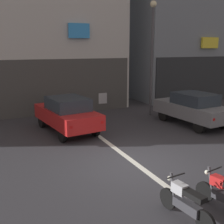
{
  "coord_description": "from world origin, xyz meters",
  "views": [
    {
      "loc": [
        -4.49,
        -7.89,
        3.87
      ],
      "look_at": [
        -0.01,
        2.0,
        1.4
      ],
      "focal_mm": 45.91,
      "sensor_mm": 36.0,
      "label": 1
    }
  ],
  "objects_px": {
    "car_red_crossing_near": "(67,113)",
    "street_lamp": "(152,47)",
    "car_grey_parked_kerbside": "(193,108)",
    "car_silver_down_street": "(86,92)",
    "motorcycle_silver_row_leftmost": "(185,201)"
  },
  "relations": [
    {
      "from": "car_silver_down_street",
      "to": "street_lamp",
      "type": "bearing_deg",
      "value": -62.58
    },
    {
      "from": "car_red_crossing_near",
      "to": "street_lamp",
      "type": "xyz_separation_m",
      "value": [
        5.3,
        1.29,
        2.98
      ]
    },
    {
      "from": "car_red_crossing_near",
      "to": "motorcycle_silver_row_leftmost",
      "type": "xyz_separation_m",
      "value": [
        0.52,
        -7.92,
        -0.43
      ]
    },
    {
      "from": "car_red_crossing_near",
      "to": "street_lamp",
      "type": "distance_m",
      "value": 6.22
    },
    {
      "from": "car_red_crossing_near",
      "to": "motorcycle_silver_row_leftmost",
      "type": "height_order",
      "value": "car_red_crossing_near"
    },
    {
      "from": "car_silver_down_street",
      "to": "street_lamp",
      "type": "distance_m",
      "value": 5.88
    },
    {
      "from": "motorcycle_silver_row_leftmost",
      "to": "car_silver_down_street",
      "type": "bearing_deg",
      "value": 79.88
    },
    {
      "from": "car_red_crossing_near",
      "to": "street_lamp",
      "type": "height_order",
      "value": "street_lamp"
    },
    {
      "from": "car_red_crossing_near",
      "to": "motorcycle_silver_row_leftmost",
      "type": "distance_m",
      "value": 7.94
    },
    {
      "from": "car_grey_parked_kerbside",
      "to": "car_silver_down_street",
      "type": "xyz_separation_m",
      "value": [
        -3.15,
        7.18,
        0.0
      ]
    },
    {
      "from": "car_grey_parked_kerbside",
      "to": "motorcycle_silver_row_leftmost",
      "type": "xyz_separation_m",
      "value": [
        -5.6,
        -6.52,
        -0.43
      ]
    },
    {
      "from": "car_red_crossing_near",
      "to": "street_lamp",
      "type": "bearing_deg",
      "value": 13.68
    },
    {
      "from": "car_red_crossing_near",
      "to": "car_silver_down_street",
      "type": "relative_size",
      "value": 1.0
    },
    {
      "from": "street_lamp",
      "to": "motorcycle_silver_row_leftmost",
      "type": "relative_size",
      "value": 3.78
    },
    {
      "from": "car_red_crossing_near",
      "to": "car_grey_parked_kerbside",
      "type": "relative_size",
      "value": 1.02
    }
  ]
}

